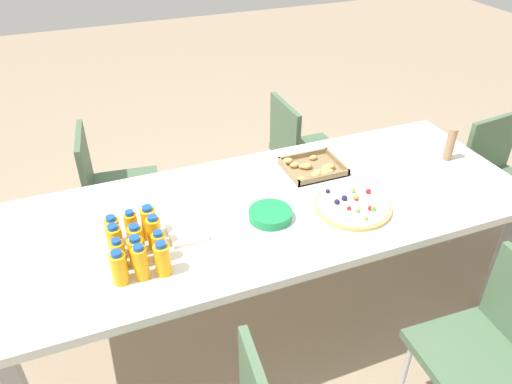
% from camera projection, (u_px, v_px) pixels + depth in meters
% --- Properties ---
extents(ground_plane, '(12.00, 12.00, 0.00)m').
position_uv_depth(ground_plane, '(268.00, 319.00, 2.62)').
color(ground_plane, gray).
extents(party_table, '(2.38, 0.91, 0.75)m').
position_uv_depth(party_table, '(270.00, 215.00, 2.24)').
color(party_table, silver).
rests_on(party_table, ground_plane).
extents(chair_end, '(0.44, 0.44, 0.83)m').
position_uv_depth(chair_end, '(500.00, 177.00, 2.86)').
color(chair_end, '#4C6B4C').
rests_on(chair_end, ground_plane).
extents(chair_far_left, '(0.44, 0.44, 0.83)m').
position_uv_depth(chair_far_left, '(111.00, 184.00, 2.79)').
color(chair_far_left, '#4C6B4C').
rests_on(chair_far_left, ground_plane).
extents(chair_far_right, '(0.40, 0.40, 0.83)m').
position_uv_depth(chair_far_right, '(300.00, 149.00, 3.14)').
color(chair_far_right, '#4C6B4C').
rests_on(chair_far_right, ground_plane).
extents(chair_near_right, '(0.42, 0.42, 0.83)m').
position_uv_depth(chair_near_right, '(492.00, 345.00, 1.87)').
color(chair_near_right, '#4C6B4C').
rests_on(chair_near_right, ground_plane).
extents(juice_bottle_0, '(0.06, 0.06, 0.14)m').
position_uv_depth(juice_bottle_0, '(119.00, 268.00, 1.77)').
color(juice_bottle_0, '#FAAE14').
rests_on(juice_bottle_0, party_table).
extents(juice_bottle_1, '(0.06, 0.06, 0.15)m').
position_uv_depth(juice_bottle_1, '(141.00, 263.00, 1.78)').
color(juice_bottle_1, '#FAAC14').
rests_on(juice_bottle_1, party_table).
extents(juice_bottle_2, '(0.06, 0.06, 0.14)m').
position_uv_depth(juice_bottle_2, '(162.00, 259.00, 1.81)').
color(juice_bottle_2, '#FAAB14').
rests_on(juice_bottle_2, party_table).
extents(juice_bottle_3, '(0.05, 0.05, 0.14)m').
position_uv_depth(juice_bottle_3, '(119.00, 255.00, 1.83)').
color(juice_bottle_3, '#F9AC14').
rests_on(juice_bottle_3, party_table).
extents(juice_bottle_4, '(0.06, 0.06, 0.13)m').
position_uv_depth(juice_bottle_4, '(137.00, 252.00, 1.85)').
color(juice_bottle_4, '#FAAE14').
rests_on(juice_bottle_4, party_table).
extents(juice_bottle_5, '(0.05, 0.05, 0.13)m').
position_uv_depth(juice_bottle_5, '(159.00, 247.00, 1.87)').
color(juice_bottle_5, '#F9AD14').
rests_on(juice_bottle_5, party_table).
extents(juice_bottle_6, '(0.06, 0.06, 0.15)m').
position_uv_depth(juice_bottle_6, '(115.00, 242.00, 1.88)').
color(juice_bottle_6, '#F9AE14').
rests_on(juice_bottle_6, party_table).
extents(juice_bottle_7, '(0.06, 0.06, 0.13)m').
position_uv_depth(juice_bottle_7, '(136.00, 240.00, 1.90)').
color(juice_bottle_7, '#F9AD14').
rests_on(juice_bottle_7, party_table).
extents(juice_bottle_8, '(0.06, 0.06, 0.15)m').
position_uv_depth(juice_bottle_8, '(154.00, 233.00, 1.93)').
color(juice_bottle_8, '#F9AE14').
rests_on(juice_bottle_8, party_table).
extents(juice_bottle_9, '(0.06, 0.06, 0.14)m').
position_uv_depth(juice_bottle_9, '(113.00, 231.00, 1.95)').
color(juice_bottle_9, '#F9AD14').
rests_on(juice_bottle_9, party_table).
extents(juice_bottle_10, '(0.05, 0.05, 0.14)m').
position_uv_depth(juice_bottle_10, '(132.00, 227.00, 1.96)').
color(juice_bottle_10, '#F9AD14').
rests_on(juice_bottle_10, party_table).
extents(juice_bottle_11, '(0.06, 0.06, 0.15)m').
position_uv_depth(juice_bottle_11, '(149.00, 223.00, 1.98)').
color(juice_bottle_11, '#F9AE14').
rests_on(juice_bottle_11, party_table).
extents(fruit_pizza, '(0.34, 0.34, 0.05)m').
position_uv_depth(fruit_pizza, '(353.00, 206.00, 2.17)').
color(fruit_pizza, tan).
rests_on(fruit_pizza, party_table).
extents(snack_tray, '(0.28, 0.24, 0.04)m').
position_uv_depth(snack_tray, '(313.00, 168.00, 2.44)').
color(snack_tray, olive).
rests_on(snack_tray, party_table).
extents(plate_stack, '(0.19, 0.19, 0.04)m').
position_uv_depth(plate_stack, '(270.00, 215.00, 2.11)').
color(plate_stack, '#1E8C4C').
rests_on(plate_stack, party_table).
extents(napkin_stack, '(0.15, 0.15, 0.02)m').
position_uv_depth(napkin_stack, '(187.00, 233.00, 2.02)').
color(napkin_stack, white).
rests_on(napkin_stack, party_table).
extents(cardboard_tube, '(0.04, 0.04, 0.17)m').
position_uv_depth(cardboard_tube, '(450.00, 144.00, 2.49)').
color(cardboard_tube, '#9E7A56').
rests_on(cardboard_tube, party_table).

